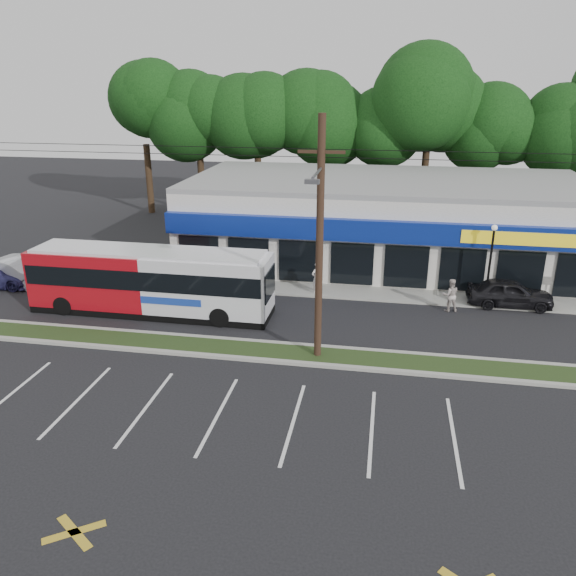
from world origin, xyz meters
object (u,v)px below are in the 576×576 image
Objects in this scene: pedestrian_b at (450,295)px; metrobus at (151,280)px; lamp_post at (491,255)px; car_silver at (19,272)px; car_dark at (510,293)px; pedestrian_a at (317,278)px; utility_pole at (315,235)px.

metrobus is at bearing 1.23° from pedestrian_b.
car_silver is at bearing -176.06° from lamp_post.
lamp_post reaches higher than car_dark.
car_silver is at bearing 165.04° from metrobus.
car_silver is 17.17m from pedestrian_a.
car_dark is at bearing -168.52° from pedestrian_b.
pedestrian_a is at bearing -178.09° from lamp_post.
car_dark is 2.49× the size of pedestrian_b.
lamp_post is at bearing -75.07° from car_silver.
utility_pole is 11.76× the size of lamp_post.
metrobus reaches higher than car_silver.
metrobus is 7.09× the size of pedestrian_b.
utility_pole is at bearing -97.72° from car_silver.
pedestrian_b is (7.00, -1.20, -0.06)m from pedestrian_a.
metrobus is (-16.91, -4.30, -0.92)m from lamp_post.
car_dark is 27.28m from car_silver.
pedestrian_b is at bearing -78.29° from car_silver.
car_dark is 10.13m from pedestrian_a.
car_silver is (-17.94, 6.07, -4.62)m from utility_pole.
pedestrian_a is 1.07× the size of pedestrian_b.
pedestrian_a is at bearing -74.01° from car_silver.
metrobus is 9.58m from car_silver.
metrobus is at bearing -165.73° from lamp_post.
metrobus is at bearing 102.21° from car_dark.
pedestrian_a is (-10.13, 0.00, 0.20)m from car_dark.
lamp_post is 2.46× the size of pedestrian_b.
utility_pole reaches higher than metrobus.
metrobus is 18.50m from car_dark.
pedestrian_a is at bearing 96.27° from utility_pole.
car_dark is at bearing -75.87° from car_silver.
car_silver is (-9.20, 2.50, -0.95)m from metrobus.
utility_pole is at bearing 36.54° from pedestrian_b.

